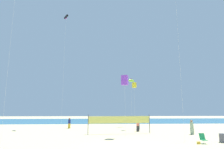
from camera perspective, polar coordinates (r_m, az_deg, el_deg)
name	(u,v)px	position (r m, az deg, el deg)	size (l,w,h in m)	color
ground_plane	(127,148)	(16.57, 4.49, -21.25)	(120.00, 120.00, 0.00)	beige
ocean_band	(110,121)	(49.52, -0.48, -13.78)	(120.00, 20.00, 0.01)	teal
beachgoer_coral_shirt	(138,125)	(27.48, 7.79, -14.83)	(0.38, 0.38, 1.67)	#2D2D33
beachgoer_navy_shirt	(69,123)	(32.12, -12.74, -13.99)	(0.38, 0.38, 1.66)	gold
beachgoer_plum_shirt	(138,123)	(29.99, 7.91, -14.39)	(0.39, 0.39, 1.70)	#19727A
beachgoer_sage_shirt	(192,127)	(26.22, 22.94, -14.26)	(0.41, 0.41, 1.77)	#99B28C
folding_beach_chair	(203,138)	(20.27, 25.73, -16.92)	(0.52, 0.65, 0.89)	#1E8C4C
trash_barrel	(223,138)	(21.72, 30.42, -16.18)	(0.63, 0.63, 0.81)	#595960
volleyball_net	(120,121)	(24.90, 2.29, -13.70)	(8.02, 0.97, 2.40)	#4C4C51
beach_handbag	(199,143)	(19.76, 24.67, -18.23)	(0.28, 0.14, 0.23)	gold
kite_yellow_box	(134,85)	(30.22, 6.72, -3.21)	(0.68, 0.68, 7.22)	silver
kite_black_tube	(66,18)	(37.60, -13.70, 16.36)	(1.00, 1.32, 20.12)	silver
kite_violet_box	(125,80)	(22.31, 3.87, -1.75)	(0.92, 0.92, 7.01)	silver
kite_lime_inflatable	(131,81)	(35.34, 5.80, -1.86)	(1.47, 1.04, 8.62)	silver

